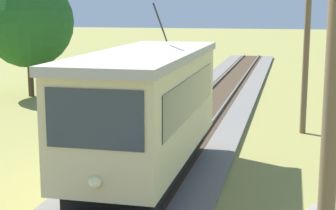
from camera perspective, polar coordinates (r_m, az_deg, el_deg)
name	(u,v)px	position (r m, az deg, el deg)	size (l,w,h in m)	color
red_tram	(147,110)	(14.70, -2.30, -0.58)	(2.60, 8.54, 4.79)	beige
utility_pole_near_tram	(331,131)	(7.48, 16.97, -2.68)	(1.40, 0.25, 6.54)	brown
utility_pole_mid	(306,47)	(21.56, 14.56, 6.01)	(1.40, 0.40, 6.72)	brown
tree_left_near	(28,22)	(30.83, -14.72, 8.57)	(5.06, 5.06, 6.70)	#4C3823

